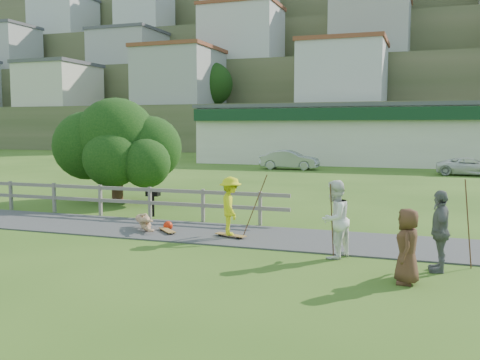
{
  "coord_description": "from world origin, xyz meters",
  "views": [
    {
      "loc": [
        6.97,
        -13.02,
        3.16
      ],
      "look_at": [
        1.76,
        2.0,
        1.59
      ],
      "focal_mm": 40.0,
      "sensor_mm": 36.0,
      "label": 1
    }
  ],
  "objects_px": {
    "car_silver": "(290,160)",
    "spectator_b": "(440,231)",
    "skater_fallen": "(145,222)",
    "spectator_c": "(407,246)",
    "spectator_a": "(334,219)",
    "car_white": "(470,167)",
    "tree": "(117,157)",
    "skater_rider": "(231,210)",
    "bbq": "(153,203)"
  },
  "relations": [
    {
      "from": "spectator_b",
      "to": "tree",
      "type": "distance_m",
      "value": 14.74
    },
    {
      "from": "skater_rider",
      "to": "skater_fallen",
      "type": "xyz_separation_m",
      "value": [
        -2.83,
        0.15,
        -0.55
      ]
    },
    {
      "from": "skater_fallen",
      "to": "spectator_c",
      "type": "height_order",
      "value": "spectator_c"
    },
    {
      "from": "spectator_a",
      "to": "spectator_c",
      "type": "xyz_separation_m",
      "value": [
        1.74,
        -1.67,
        -0.18
      ]
    },
    {
      "from": "car_white",
      "to": "skater_fallen",
      "type": "bearing_deg",
      "value": 159.01
    },
    {
      "from": "spectator_c",
      "to": "car_silver",
      "type": "height_order",
      "value": "spectator_c"
    },
    {
      "from": "skater_fallen",
      "to": "car_white",
      "type": "xyz_separation_m",
      "value": [
        10.84,
        23.68,
        0.31
      ]
    },
    {
      "from": "skater_fallen",
      "to": "spectator_c",
      "type": "distance_m",
      "value": 8.35
    },
    {
      "from": "spectator_a",
      "to": "spectator_b",
      "type": "distance_m",
      "value": 2.43
    },
    {
      "from": "spectator_b",
      "to": "skater_rider",
      "type": "bearing_deg",
      "value": -111.23
    },
    {
      "from": "spectator_b",
      "to": "car_white",
      "type": "relative_size",
      "value": 0.42
    },
    {
      "from": "skater_fallen",
      "to": "car_silver",
      "type": "bearing_deg",
      "value": 53.25
    },
    {
      "from": "skater_fallen",
      "to": "bbq",
      "type": "relative_size",
      "value": 1.59
    },
    {
      "from": "spectator_b",
      "to": "tree",
      "type": "relative_size",
      "value": 0.32
    },
    {
      "from": "skater_fallen",
      "to": "spectator_b",
      "type": "relative_size",
      "value": 0.86
    },
    {
      "from": "spectator_c",
      "to": "bbq",
      "type": "xyz_separation_m",
      "value": [
        -8.77,
        5.6,
        -0.28
      ]
    },
    {
      "from": "spectator_b",
      "to": "spectator_a",
      "type": "bearing_deg",
      "value": -104.65
    },
    {
      "from": "tree",
      "to": "spectator_a",
      "type": "bearing_deg",
      "value": -33.72
    },
    {
      "from": "spectator_a",
      "to": "spectator_c",
      "type": "relative_size",
      "value": 1.23
    },
    {
      "from": "skater_fallen",
      "to": "bbq",
      "type": "bearing_deg",
      "value": 72.59
    },
    {
      "from": "skater_fallen",
      "to": "tree",
      "type": "relative_size",
      "value": 0.28
    },
    {
      "from": "spectator_b",
      "to": "car_white",
      "type": "xyz_separation_m",
      "value": [
        2.48,
        25.61,
        -0.31
      ]
    },
    {
      "from": "spectator_a",
      "to": "car_white",
      "type": "distance_m",
      "value": 25.6
    },
    {
      "from": "skater_fallen",
      "to": "skater_rider",
      "type": "bearing_deg",
      "value": -43.4
    },
    {
      "from": "car_silver",
      "to": "car_white",
      "type": "height_order",
      "value": "car_silver"
    },
    {
      "from": "spectator_a",
      "to": "car_white",
      "type": "relative_size",
      "value": 0.45
    },
    {
      "from": "skater_rider",
      "to": "tree",
      "type": "height_order",
      "value": "tree"
    },
    {
      "from": "car_white",
      "to": "tree",
      "type": "height_order",
      "value": "tree"
    },
    {
      "from": "car_white",
      "to": "bbq",
      "type": "relative_size",
      "value": 4.36
    },
    {
      "from": "skater_fallen",
      "to": "spectator_b",
      "type": "xyz_separation_m",
      "value": [
        8.36,
        -1.93,
        0.62
      ]
    },
    {
      "from": "skater_rider",
      "to": "spectator_c",
      "type": "bearing_deg",
      "value": -149.06
    },
    {
      "from": "car_silver",
      "to": "tree",
      "type": "relative_size",
      "value": 0.78
    },
    {
      "from": "spectator_a",
      "to": "spectator_b",
      "type": "xyz_separation_m",
      "value": [
        2.38,
        -0.48,
        -0.05
      ]
    },
    {
      "from": "skater_rider",
      "to": "skater_fallen",
      "type": "relative_size",
      "value": 1.08
    },
    {
      "from": "bbq",
      "to": "skater_fallen",
      "type": "bearing_deg",
      "value": -74.11
    },
    {
      "from": "car_white",
      "to": "spectator_c",
      "type": "bearing_deg",
      "value": 176.98
    },
    {
      "from": "skater_rider",
      "to": "spectator_c",
      "type": "height_order",
      "value": "skater_rider"
    },
    {
      "from": "car_silver",
      "to": "spectator_b",
      "type": "bearing_deg",
      "value": -160.26
    },
    {
      "from": "tree",
      "to": "bbq",
      "type": "relative_size",
      "value": 5.71
    },
    {
      "from": "car_white",
      "to": "bbq",
      "type": "xyz_separation_m",
      "value": [
        -11.89,
        -21.2,
        -0.1
      ]
    },
    {
      "from": "spectator_b",
      "to": "car_white",
      "type": "height_order",
      "value": "spectator_b"
    },
    {
      "from": "skater_rider",
      "to": "tree",
      "type": "xyz_separation_m",
      "value": [
        -7.2,
        5.6,
        1.05
      ]
    },
    {
      "from": "skater_rider",
      "to": "bbq",
      "type": "height_order",
      "value": "skater_rider"
    },
    {
      "from": "spectator_b",
      "to": "car_silver",
      "type": "distance_m",
      "value": 28.49
    },
    {
      "from": "spectator_c",
      "to": "tree",
      "type": "relative_size",
      "value": 0.28
    },
    {
      "from": "spectator_c",
      "to": "car_silver",
      "type": "xyz_separation_m",
      "value": [
        -9.31,
        27.9,
        -0.05
      ]
    },
    {
      "from": "spectator_c",
      "to": "car_white",
      "type": "height_order",
      "value": "spectator_c"
    },
    {
      "from": "car_silver",
      "to": "skater_fallen",
      "type": "bearing_deg",
      "value": -177.03
    },
    {
      "from": "spectator_c",
      "to": "car_silver",
      "type": "relative_size",
      "value": 0.35
    },
    {
      "from": "spectator_b",
      "to": "car_silver",
      "type": "xyz_separation_m",
      "value": [
        -9.94,
        26.7,
        -0.18
      ]
    }
  ]
}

